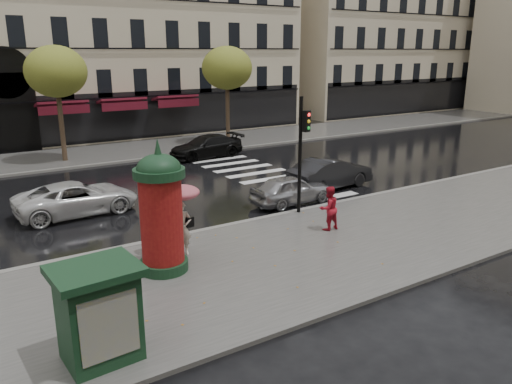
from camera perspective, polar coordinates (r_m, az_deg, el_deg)
ground at (r=15.93m, az=0.59°, el=-7.53°), size 160.00×160.00×0.00m
near_sidewalk at (r=15.52m, az=1.61°, el=-7.94°), size 90.00×7.00×0.12m
far_sidewalk at (r=32.84m, az=-17.92°, el=4.09°), size 90.00×6.00×0.12m
near_kerb at (r=18.31m, az=-4.57°, el=-4.16°), size 90.00×0.25×0.14m
far_kerb at (r=30.00m, az=-16.41°, el=3.18°), size 90.00×0.25×0.14m
zebra_crossing at (r=26.70m, az=0.09°, el=2.17°), size 3.60×11.75×0.01m
bldg_far_right at (r=59.78m, az=13.02°, el=20.26°), size 24.00×14.00×22.90m
tree_far_left at (r=30.84m, az=-21.90°, el=12.61°), size 3.40×3.40×6.64m
tree_far_right at (r=34.70m, az=-3.33°, el=13.92°), size 3.40×3.40×6.64m
woman_umbrella at (r=15.55m, az=-8.59°, el=-1.83°), size 1.20×1.20×2.31m
woman_red at (r=17.93m, az=8.31°, el=-1.84°), size 0.78×0.61×1.60m
man_burgundy at (r=15.84m, az=-10.84°, el=-3.78°), size 1.00×0.72×1.90m
morris_column at (r=14.40m, az=-10.81°, el=-1.92°), size 1.45×1.45×3.91m
traffic_light at (r=19.26m, az=5.30°, el=5.50°), size 0.33×0.45×4.55m
newsstand at (r=10.94m, az=-17.55°, el=-12.95°), size 1.81×1.56×2.07m
car_silver at (r=21.29m, az=4.04°, el=0.30°), size 3.70×1.55×1.25m
car_darkgrey at (r=23.90m, az=8.48°, el=2.16°), size 4.56×1.93×1.46m
car_white at (r=21.11m, az=-19.77°, el=-0.67°), size 4.84×2.42×1.32m
car_black at (r=30.73m, az=-5.74°, el=5.19°), size 4.74×2.12×1.35m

